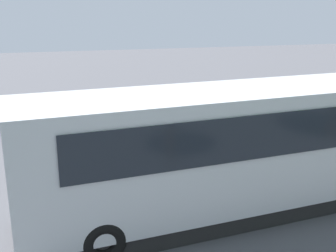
% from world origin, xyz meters
% --- Properties ---
extents(ground_plane, '(80.00, 80.00, 0.00)m').
position_xyz_m(ground_plane, '(0.00, 0.00, 0.00)').
color(ground_plane, '#4C4C51').
extents(tour_bus, '(11.62, 3.28, 3.25)m').
position_xyz_m(tour_bus, '(0.35, 5.27, 1.65)').
color(tour_bus, '#B7BABF').
rests_on(tour_bus, ground_plane).
extents(spectator_far_left, '(0.57, 0.38, 1.72)m').
position_xyz_m(spectator_far_left, '(-1.77, 2.54, 1.02)').
color(spectator_far_left, black).
rests_on(spectator_far_left, ground_plane).
extents(spectator_left, '(0.58, 0.34, 1.72)m').
position_xyz_m(spectator_left, '(-0.80, 2.34, 1.02)').
color(spectator_left, black).
rests_on(spectator_left, ground_plane).
extents(spectator_centre, '(0.58, 0.36, 1.74)m').
position_xyz_m(spectator_centre, '(0.41, 2.27, 1.04)').
color(spectator_centre, '#473823').
rests_on(spectator_centre, ground_plane).
extents(spectator_right, '(0.57, 0.31, 1.76)m').
position_xyz_m(spectator_right, '(1.39, 2.46, 1.05)').
color(spectator_right, '#473823').
rests_on(spectator_right, ground_plane).
extents(spectator_far_right, '(0.58, 0.35, 1.74)m').
position_xyz_m(spectator_far_right, '(2.18, 2.63, 1.04)').
color(spectator_far_right, black).
rests_on(spectator_far_right, ground_plane).
extents(parked_motorcycle_silver, '(2.05, 0.59, 0.99)m').
position_xyz_m(parked_motorcycle_silver, '(-3.68, 3.14, 0.48)').
color(parked_motorcycle_silver, black).
rests_on(parked_motorcycle_silver, ground_plane).
extents(parked_motorcycle_dark, '(2.05, 0.58, 0.99)m').
position_xyz_m(parked_motorcycle_dark, '(0.28, 3.25, 0.48)').
color(parked_motorcycle_dark, black).
rests_on(parked_motorcycle_dark, ground_plane).
extents(stunt_motorcycle, '(2.02, 0.75, 1.23)m').
position_xyz_m(stunt_motorcycle, '(3.17, -1.41, 0.61)').
color(stunt_motorcycle, black).
rests_on(stunt_motorcycle, ground_plane).
extents(traffic_cone, '(0.34, 0.34, 0.63)m').
position_xyz_m(traffic_cone, '(1.20, -1.33, 0.30)').
color(traffic_cone, orange).
rests_on(traffic_cone, ground_plane).
extents(bay_line_a, '(0.26, 3.95, 0.01)m').
position_xyz_m(bay_line_a, '(-2.88, -1.37, 0.00)').
color(bay_line_a, white).
rests_on(bay_line_a, ground_plane).
extents(bay_line_b, '(0.27, 4.25, 0.01)m').
position_xyz_m(bay_line_b, '(0.07, -1.37, 0.00)').
color(bay_line_b, white).
rests_on(bay_line_b, ground_plane).
extents(bay_line_c, '(0.26, 4.00, 0.01)m').
position_xyz_m(bay_line_c, '(3.01, -1.37, 0.00)').
color(bay_line_c, white).
rests_on(bay_line_c, ground_plane).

